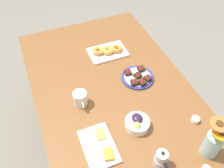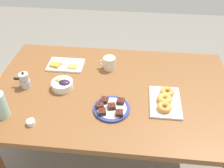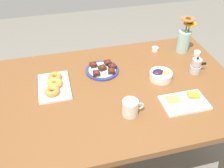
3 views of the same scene
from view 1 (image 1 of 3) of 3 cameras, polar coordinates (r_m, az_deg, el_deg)
The scene contains 10 objects.
ground_plane at distance 2.25m, azimuth -0.00°, elevation -13.51°, with size 6.00×6.00×0.00m, color slate.
dining_table at distance 1.71m, azimuth -0.00°, elevation -2.83°, with size 1.60×1.00×0.74m.
coffee_mug at distance 1.54m, azimuth -7.27°, elevation -3.27°, with size 0.12×0.09×0.09m.
grape_bowl at distance 1.45m, azimuth 5.80°, elevation -8.85°, with size 0.14×0.14×0.07m.
cheese_platter at distance 1.39m, azimuth -2.89°, elevation -14.05°, with size 0.26×0.17×0.03m.
croissant_platter at distance 1.89m, azimuth -1.04°, elevation 7.54°, with size 0.19×0.28×0.05m.
jam_cup_honey at distance 1.55m, azimuth 18.54°, elevation -7.71°, with size 0.05×0.05×0.03m.
dessert_plate at distance 1.71m, azimuth 5.89°, elevation 1.54°, with size 0.22×0.22×0.05m.
flower_vase at distance 1.40m, azimuth 22.05°, elevation -12.39°, with size 0.12×0.11×0.27m.
moka_pot at distance 1.34m, azimuth 11.17°, elevation -16.44°, with size 0.11×0.07×0.12m.
Camera 1 is at (1.01, -0.41, 1.97)m, focal length 40.00 mm.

